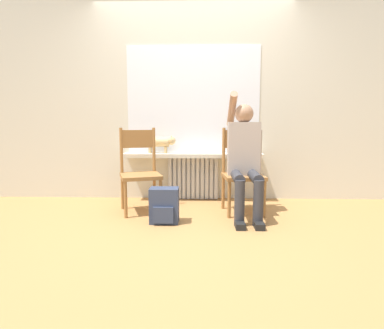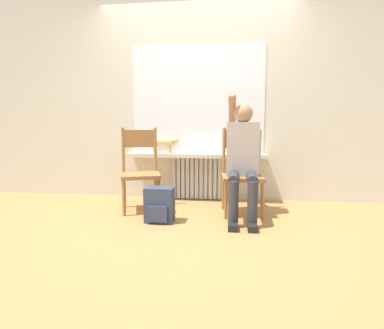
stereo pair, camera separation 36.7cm
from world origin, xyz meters
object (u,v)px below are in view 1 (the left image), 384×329
at_px(chair_right, 242,171).
at_px(cat, 160,142).
at_px(person, 245,155).
at_px(chair_left, 140,170).
at_px(backpack, 164,206).

height_order(chair_right, cat, chair_right).
bearing_deg(person, cat, 146.25).
xyz_separation_m(chair_left, person, (1.15, -0.13, 0.19)).
bearing_deg(chair_left, backpack, -71.98).
bearing_deg(chair_right, person, -93.64).
xyz_separation_m(chair_left, backpack, (0.32, -0.43, -0.29)).
distance_m(chair_left, chair_right, 1.14).
distance_m(chair_right, person, 0.23).
height_order(chair_left, chair_right, same).
bearing_deg(chair_right, backpack, -158.21).
relative_size(chair_left, cat, 1.84).
height_order(chair_right, person, person).
height_order(cat, backpack, cat).
relative_size(chair_right, cat, 1.84).
relative_size(chair_left, backpack, 2.67).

